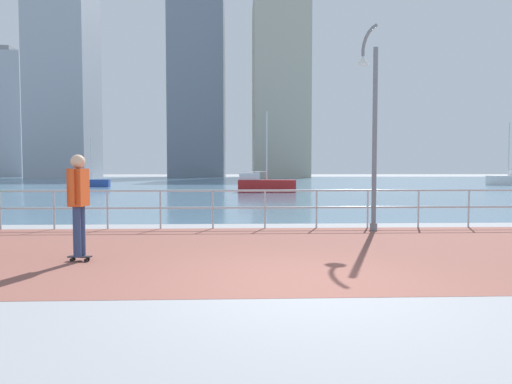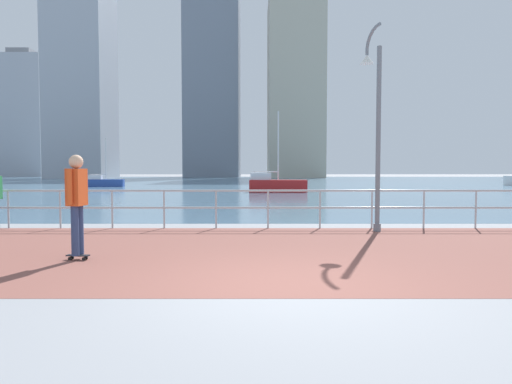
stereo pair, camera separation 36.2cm
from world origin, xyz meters
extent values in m
plane|color=gray|center=(0.00, 40.00, 0.00)|extent=(220.00, 220.00, 0.00)
cube|color=brown|center=(0.00, 2.69, 0.00)|extent=(28.00, 6.58, 0.01)
cube|color=slate|center=(0.00, 50.98, 0.00)|extent=(180.00, 88.00, 0.00)
cylinder|color=#B2BCC1|center=(-7.00, 5.98, 0.51)|extent=(0.05, 0.05, 1.02)
cylinder|color=#B2BCC1|center=(-5.60, 5.98, 0.51)|extent=(0.05, 0.05, 1.02)
cylinder|color=#B2BCC1|center=(-4.20, 5.98, 0.51)|extent=(0.05, 0.05, 1.02)
cylinder|color=#B2BCC1|center=(-2.80, 5.98, 0.51)|extent=(0.05, 0.05, 1.02)
cylinder|color=#B2BCC1|center=(-1.40, 5.98, 0.51)|extent=(0.05, 0.05, 1.02)
cylinder|color=#B2BCC1|center=(0.00, 5.98, 0.51)|extent=(0.05, 0.05, 1.02)
cylinder|color=#B2BCC1|center=(1.40, 5.98, 0.51)|extent=(0.05, 0.05, 1.02)
cylinder|color=#B2BCC1|center=(2.80, 5.98, 0.51)|extent=(0.05, 0.05, 1.02)
cylinder|color=#B2BCC1|center=(4.20, 5.98, 0.51)|extent=(0.05, 0.05, 1.02)
cylinder|color=#B2BCC1|center=(5.60, 5.98, 0.51)|extent=(0.05, 0.05, 1.02)
cylinder|color=#B2BCC1|center=(0.00, 5.98, 1.02)|extent=(25.20, 0.06, 0.06)
cylinder|color=#B2BCC1|center=(0.00, 5.98, 0.56)|extent=(25.20, 0.06, 0.06)
cylinder|color=slate|center=(2.78, 5.38, 0.10)|extent=(0.19, 0.19, 0.20)
cylinder|color=slate|center=(2.78, 5.38, 2.34)|extent=(0.12, 0.12, 4.68)
cylinder|color=slate|center=(2.75, 5.46, 5.22)|extent=(0.14, 0.20, 0.11)
cylinder|color=slate|center=(2.70, 5.60, 5.18)|extent=(0.15, 0.21, 0.15)
cylinder|color=slate|center=(2.66, 5.72, 5.09)|extent=(0.14, 0.20, 0.18)
cylinder|color=slate|center=(2.62, 5.82, 4.98)|extent=(0.14, 0.18, 0.19)
cylinder|color=slate|center=(2.60, 5.88, 4.83)|extent=(0.12, 0.15, 0.19)
cylinder|color=slate|center=(2.59, 5.90, 4.68)|extent=(0.11, 0.11, 0.17)
cone|color=silver|center=(2.60, 5.90, 4.48)|extent=(0.36, 0.36, 0.22)
cylinder|color=black|center=(-3.31, 1.78, 0.03)|extent=(0.06, 0.04, 0.06)
cylinder|color=black|center=(-3.32, 1.70, 0.03)|extent=(0.06, 0.04, 0.06)
cylinder|color=black|center=(-3.57, 1.81, 0.03)|extent=(0.06, 0.04, 0.06)
cylinder|color=black|center=(-3.57, 1.73, 0.03)|extent=(0.06, 0.04, 0.06)
cube|color=black|center=(-3.44, 1.76, 0.08)|extent=(0.41, 0.16, 0.02)
cylinder|color=navy|center=(-3.43, 1.84, 0.52)|extent=(0.14, 0.14, 0.86)
cylinder|color=navy|center=(-3.45, 1.68, 0.52)|extent=(0.14, 0.14, 0.86)
cube|color=#D84C1E|center=(-3.44, 1.76, 1.28)|extent=(0.28, 0.37, 0.64)
cylinder|color=#D84C1E|center=(-3.42, 1.99, 1.29)|extent=(0.10, 0.10, 0.61)
cylinder|color=#D84C1E|center=(-3.47, 1.53, 1.29)|extent=(0.10, 0.10, 0.61)
sphere|color=#DBAD89|center=(-3.44, 1.76, 1.72)|extent=(0.24, 0.24, 0.24)
cube|color=white|center=(26.92, 38.81, 0.49)|extent=(4.76, 2.73, 0.97)
cylinder|color=silver|center=(26.92, 38.81, 3.68)|extent=(0.11, 0.11, 5.42)
cube|color=#284799|center=(-14.29, 35.46, 0.34)|extent=(3.29, 1.31, 0.69)
cube|color=silver|center=(-15.24, 35.36, 0.88)|extent=(1.22, 0.81, 0.38)
cylinder|color=silver|center=(-14.29, 35.46, 2.60)|extent=(0.08, 0.08, 3.82)
cylinder|color=silver|center=(-14.99, 35.39, 1.15)|extent=(1.44, 0.20, 0.06)
cube|color=#B21E1E|center=(1.24, 25.48, 0.43)|extent=(4.08, 1.39, 0.87)
cube|color=silver|center=(0.03, 25.52, 1.11)|extent=(1.48, 0.92, 0.48)
cylinder|color=silver|center=(1.24, 25.48, 3.27)|extent=(0.10, 0.10, 4.81)
cylinder|color=silver|center=(0.35, 25.51, 1.44)|extent=(1.82, 0.14, 0.08)
cube|color=#A3A8B2|center=(-54.59, 99.04, 13.67)|extent=(13.22, 12.49, 27.33)
cube|color=slate|center=(-54.59, 99.04, 28.33)|extent=(5.29, 4.99, 2.00)
cube|color=#B2AD99|center=(7.75, 88.49, 18.54)|extent=(11.01, 16.94, 37.09)
cube|color=slate|center=(-9.76, 93.58, 20.51)|extent=(11.61, 14.66, 41.01)
cube|color=#A3A8B2|center=(-32.40, 76.64, 17.36)|extent=(10.34, 10.67, 34.71)
camera|label=1|loc=(-0.69, -5.97, 1.58)|focal=31.29mm
camera|label=2|loc=(-0.32, -5.97, 1.58)|focal=31.29mm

